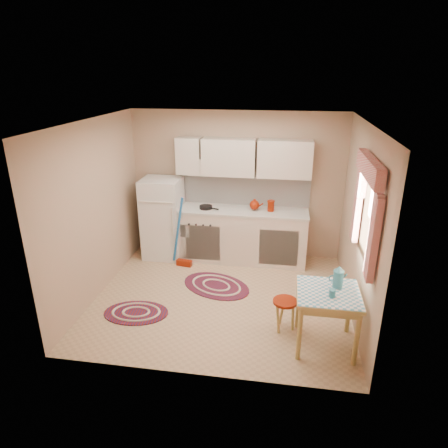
{
  "coord_description": "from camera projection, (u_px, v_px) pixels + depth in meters",
  "views": [
    {
      "loc": [
        0.83,
        -4.97,
        3.1
      ],
      "look_at": [
        -0.0,
        0.25,
        1.05
      ],
      "focal_mm": 32.0,
      "sensor_mm": 36.0,
      "label": 1
    }
  ],
  "objects": [
    {
      "name": "mug",
      "position": [
        332.0,
        293.0,
        4.46
      ],
      "size": [
        0.08,
        0.08,
        0.1
      ],
      "primitive_type": "cylinder",
      "rotation": [
        0.0,
        0.0,
        0.07
      ],
      "color": "teal",
      "rests_on": "table"
    },
    {
      "name": "frying_pan",
      "position": [
        206.0,
        207.0,
        6.7
      ],
      "size": [
        0.28,
        0.28,
        0.05
      ],
      "primitive_type": "cylinder",
      "rotation": [
        0.0,
        0.0,
        -0.38
      ],
      "color": "black",
      "rests_on": "countertop"
    },
    {
      "name": "broom",
      "position": [
        183.0,
        233.0,
        6.55
      ],
      "size": [
        0.3,
        0.16,
        1.2
      ],
      "primitive_type": null,
      "rotation": [
        0.0,
        0.0,
        -0.16
      ],
      "color": "#1C65B1",
      "rests_on": "ground"
    },
    {
      "name": "countertop",
      "position": [
        240.0,
        211.0,
        6.68
      ],
      "size": [
        2.27,
        0.62,
        0.04
      ],
      "primitive_type": "cube",
      "color": "beige",
      "rests_on": "base_cabinets"
    },
    {
      "name": "rug_center",
      "position": [
        216.0,
        286.0,
        6.12
      ],
      "size": [
        1.3,
        1.12,
        0.02
      ],
      "primitive_type": null,
      "rotation": [
        0.0,
        0.0,
        -0.43
      ],
      "color": "maroon",
      "rests_on": "ground"
    },
    {
      "name": "coffee_pot",
      "position": [
        338.0,
        277.0,
        4.61
      ],
      "size": [
        0.15,
        0.13,
        0.3
      ],
      "primitive_type": null,
      "rotation": [
        0.0,
        0.0,
        0.05
      ],
      "color": "teal",
      "rests_on": "table"
    },
    {
      "name": "red_kettle",
      "position": [
        254.0,
        205.0,
        6.6
      ],
      "size": [
        0.2,
        0.19,
        0.18
      ],
      "primitive_type": null,
      "rotation": [
        0.0,
        0.0,
        0.14
      ],
      "color": "maroon",
      "rests_on": "countertop"
    },
    {
      "name": "fridge",
      "position": [
        163.0,
        218.0,
        6.9
      ],
      "size": [
        0.65,
        0.6,
        1.4
      ],
      "primitive_type": "cube",
      "color": "white",
      "rests_on": "ground"
    },
    {
      "name": "stool",
      "position": [
        284.0,
        315.0,
        5.04
      ],
      "size": [
        0.38,
        0.38,
        0.42
      ],
      "primitive_type": "cylinder",
      "rotation": [
        0.0,
        0.0,
        0.27
      ],
      "color": "maroon",
      "rests_on": "ground"
    },
    {
      "name": "table",
      "position": [
        326.0,
        319.0,
        4.7
      ],
      "size": [
        0.72,
        0.72,
        0.72
      ],
      "primitive_type": "cube",
      "color": "tan",
      "rests_on": "ground"
    },
    {
      "name": "base_cabinets",
      "position": [
        240.0,
        236.0,
        6.85
      ],
      "size": [
        2.25,
        0.6,
        0.88
      ],
      "primitive_type": "cube",
      "color": "beige",
      "rests_on": "ground"
    },
    {
      "name": "rug_left",
      "position": [
        136.0,
        313.0,
        5.44
      ],
      "size": [
        0.93,
        0.66,
        0.02
      ],
      "primitive_type": null,
      "rotation": [
        0.0,
        0.0,
        0.09
      ],
      "color": "maroon",
      "rests_on": "ground"
    },
    {
      "name": "red_canister",
      "position": [
        271.0,
        206.0,
        6.57
      ],
      "size": [
        0.13,
        0.13,
        0.16
      ],
      "primitive_type": "cylinder",
      "rotation": [
        0.0,
        0.0,
        -0.25
      ],
      "color": "maroon",
      "rests_on": "countertop"
    },
    {
      "name": "room_shell",
      "position": [
        235.0,
        188.0,
        5.44
      ],
      "size": [
        3.64,
        3.6,
        2.52
      ],
      "color": "tan",
      "rests_on": "ground"
    }
  ]
}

